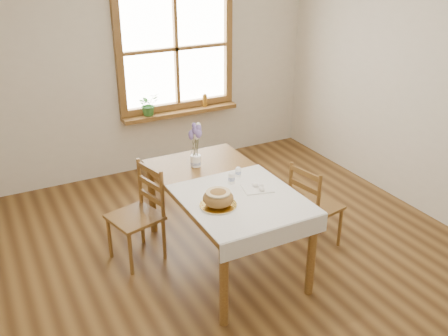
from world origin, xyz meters
The scene contains 18 objects.
ground centered at (0.00, 0.00, 0.00)m, with size 5.00×5.00×0.00m, color brown.
room_walls centered at (0.00, 0.00, 1.71)m, with size 4.60×5.10×2.65m.
window centered at (0.50, 2.47, 1.45)m, with size 1.46×0.08×1.46m.
window_sill centered at (0.50, 2.40, 0.69)m, with size 1.46×0.20×0.05m.
dining_table centered at (0.00, 0.30, 0.66)m, with size 0.90×1.60×0.75m.
table_linen centered at (0.00, 0.00, 0.76)m, with size 0.91×0.99×0.01m, color white.
chair_left centered at (-0.68, 0.68, 0.43)m, with size 0.40×0.42×0.87m, color olive, non-canonical shape.
chair_right centered at (0.86, 0.12, 0.42)m, with size 0.39×0.41×0.84m, color olive, non-canonical shape.
bread_plate centered at (-0.22, -0.03, 0.77)m, with size 0.28×0.28×0.01m, color white.
bread_loaf centered at (-0.22, -0.03, 0.84)m, with size 0.24×0.24×0.13m, color olive.
egg_napkin centered at (0.19, 0.08, 0.77)m, with size 0.24×0.20×0.01m, color white.
eggs centered at (0.19, 0.08, 0.79)m, with size 0.18×0.16×0.04m, color white, non-canonical shape.
salt_shaker centered at (0.05, 0.27, 0.81)m, with size 0.05×0.05×0.10m, color white.
pepper_shaker centered at (0.17, 0.36, 0.81)m, with size 0.05×0.05×0.09m, color white.
flower_vase centered at (-0.06, 0.73, 0.80)m, with size 0.09×0.09×0.10m, color white.
lavender_bouquet centered at (-0.06, 0.73, 1.01)m, with size 0.17×0.17×0.31m, color #6E589D, non-canonical shape.
potted_plant centered at (0.10, 2.40, 0.82)m, with size 0.24×0.26×0.21m, color #336E2C.
amber_bottle centered at (0.84, 2.40, 0.80)m, with size 0.06×0.06×0.16m, color #A76E1E.
Camera 1 is at (-1.74, -3.02, 2.63)m, focal length 40.00 mm.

